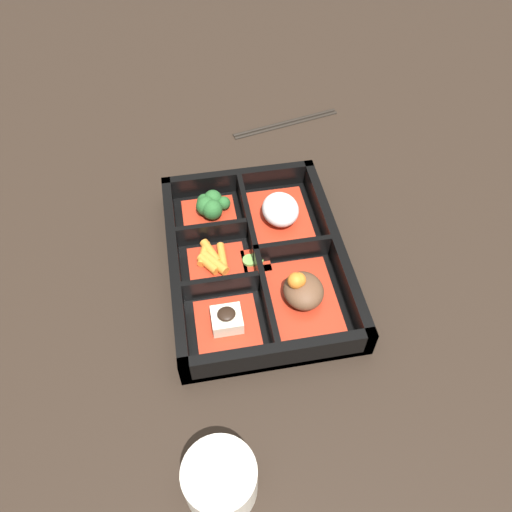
% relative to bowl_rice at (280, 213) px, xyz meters
% --- Properties ---
extents(ground_plane, '(3.00, 3.00, 0.00)m').
position_rel_bowl_rice_xyz_m(ground_plane, '(0.08, -0.05, -0.03)').
color(ground_plane, black).
extents(bento_base, '(0.34, 0.25, 0.01)m').
position_rel_bowl_rice_xyz_m(bento_base, '(0.08, -0.05, -0.02)').
color(bento_base, black).
rests_on(bento_base, ground_plane).
extents(bento_rim, '(0.34, 0.25, 0.05)m').
position_rel_bowl_rice_xyz_m(bento_rim, '(0.08, -0.05, -0.01)').
color(bento_rim, black).
rests_on(bento_rim, ground_plane).
extents(bowl_rice, '(0.13, 0.09, 0.04)m').
position_rel_bowl_rice_xyz_m(bowl_rice, '(0.00, 0.00, 0.00)').
color(bowl_rice, '#B22D19').
rests_on(bowl_rice, bento_base).
extents(bowl_stew, '(0.13, 0.09, 0.05)m').
position_rel_bowl_rice_xyz_m(bowl_stew, '(0.15, -0.00, 0.00)').
color(bowl_stew, '#B22D19').
rests_on(bowl_stew, bento_base).
extents(bowl_greens, '(0.08, 0.08, 0.04)m').
position_rel_bowl_rice_xyz_m(bowl_greens, '(-0.03, -0.10, -0.00)').
color(bowl_greens, '#B22D19').
rests_on(bowl_greens, bento_base).
extents(bowl_carrots, '(0.08, 0.08, 0.02)m').
position_rel_bowl_rice_xyz_m(bowl_carrots, '(0.07, -0.11, -0.01)').
color(bowl_carrots, '#B22D19').
rests_on(bowl_carrots, bento_base).
extents(bowl_tofu, '(0.09, 0.08, 0.03)m').
position_rel_bowl_rice_xyz_m(bowl_tofu, '(0.17, -0.11, -0.01)').
color(bowl_tofu, '#B22D19').
rests_on(bowl_tofu, bento_base).
extents(bowl_pickles, '(0.04, 0.04, 0.01)m').
position_rel_bowl_rice_xyz_m(bowl_pickles, '(0.07, -0.06, -0.01)').
color(bowl_pickles, '#B22D19').
rests_on(bowl_pickles, bento_base).
extents(tea_cup, '(0.08, 0.08, 0.06)m').
position_rel_bowl_rice_xyz_m(tea_cup, '(0.37, -0.14, 0.00)').
color(tea_cup, beige).
rests_on(tea_cup, ground_plane).
extents(chopsticks, '(0.06, 0.21, 0.01)m').
position_rel_bowl_rice_xyz_m(chopsticks, '(-0.25, 0.07, -0.02)').
color(chopsticks, black).
rests_on(chopsticks, ground_plane).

